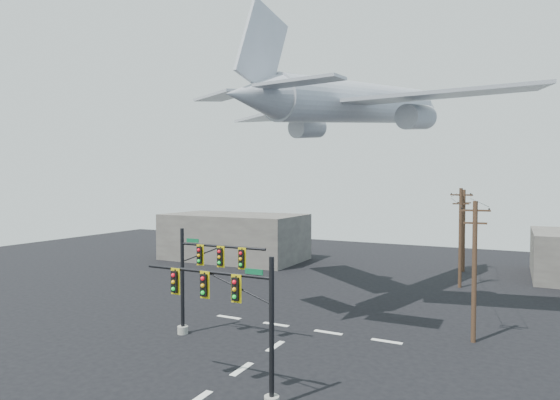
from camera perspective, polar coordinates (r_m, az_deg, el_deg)
The scene contains 10 objects.
ground at distance 24.20m, azimuth -10.02°, elevation -22.84°, with size 120.00×120.00×0.00m, color black.
lane_markings at distance 28.31m, azimuth -3.19°, elevation -18.98°, with size 14.00×21.20×0.01m.
signal_mast_near at distance 22.64m, azimuth -5.33°, elevation -14.00°, with size 7.48×0.76×6.87m.
signal_mast_far at distance 31.47m, azimuth -9.58°, elevation -9.21°, with size 6.72×0.79×7.14m.
utility_pole_a at distance 32.46m, azimuth 22.61°, elevation -7.74°, with size 1.81×0.30×9.04m.
utility_pole_b at distance 48.58m, azimuth 21.13°, elevation -4.08°, with size 1.95×0.49×9.67m.
utility_pole_c at distance 57.41m, azimuth 21.49°, elevation -3.29°, with size 1.91×0.50×9.40m.
power_lines at distance 44.59m, azimuth 21.62°, elevation 0.10°, with size 4.57×25.03×0.19m.
airliner at distance 40.84m, azimuth 9.63°, elevation 11.51°, with size 28.50×30.63×8.02m.
building_left at distance 62.56m, azimuth -5.60°, elevation -4.47°, with size 18.00×10.00×6.00m, color #69655D.
Camera 1 is at (13.14, -17.57, 10.22)m, focal length 30.00 mm.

